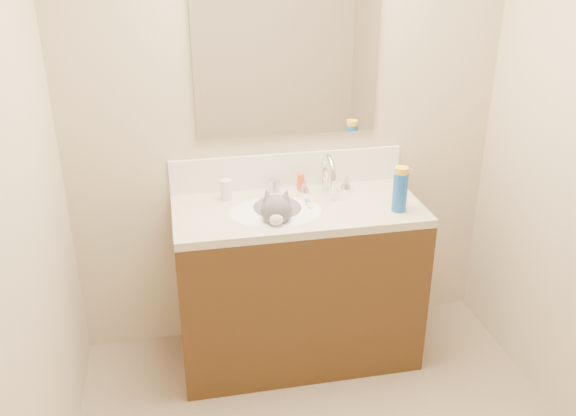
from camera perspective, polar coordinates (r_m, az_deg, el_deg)
name	(u,v)px	position (r m, az deg, el deg)	size (l,w,h in m)	color
room_shell	(370,147)	(1.83, 7.64, 5.70)	(2.24, 2.54, 2.52)	#C3B091
vanity_cabinet	(298,286)	(3.15, 0.90, -7.35)	(1.20, 0.55, 0.82)	#402811
counter_slab	(298,210)	(2.94, 0.95, -0.22)	(1.20, 0.55, 0.04)	beige
basin	(275,224)	(2.92, -1.23, -1.55)	(0.45, 0.36, 0.14)	white
faucet	(327,177)	(3.06, 3.72, 2.91)	(0.28, 0.20, 0.21)	silver
cat	(278,216)	(2.91, -0.98, -0.80)	(0.33, 0.41, 0.31)	#535154
backsplash	(287,170)	(3.14, -0.06, 3.58)	(1.20, 0.02, 0.18)	white
mirror	(287,54)	(2.98, -0.06, 14.25)	(0.90, 0.02, 0.80)	white
pill_bottle	(226,190)	(3.01, -5.82, 1.72)	(0.06, 0.06, 0.10)	silver
pill_label	(226,191)	(3.01, -5.82, 1.58)	(0.05, 0.05, 0.04)	orange
silver_jar	(274,186)	(3.09, -1.29, 2.11)	(0.06, 0.06, 0.07)	#B7B7BC
amber_bottle	(301,182)	(3.11, 1.18, 2.47)	(0.04, 0.04, 0.09)	#EA521B
toothbrush	(307,202)	(2.97, 1.83, 0.59)	(0.02, 0.15, 0.01)	silver
toothbrush_head	(307,201)	(2.97, 1.83, 0.65)	(0.02, 0.03, 0.02)	#627BD1
spray_can	(400,192)	(2.90, 10.42, 1.48)	(0.07, 0.07, 0.19)	#1852A9
spray_cap	(402,171)	(2.86, 10.58, 3.40)	(0.06, 0.06, 0.04)	yellow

